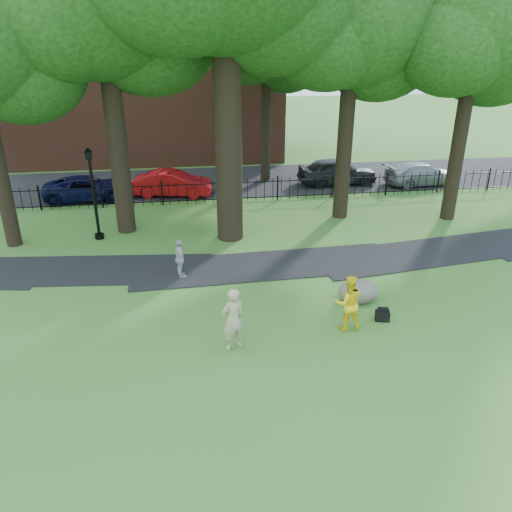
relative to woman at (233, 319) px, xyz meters
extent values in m
plane|color=#3A6F27|center=(0.73, 1.32, -0.93)|extent=(120.00, 120.00, 0.00)
cube|color=black|center=(1.73, 5.22, -0.93)|extent=(36.07, 3.85, 0.03)
cube|color=black|center=(0.73, 17.32, -0.93)|extent=(80.00, 7.00, 0.02)
cube|color=black|center=(0.73, 13.32, 0.09)|extent=(44.00, 0.04, 0.04)
cube|color=black|center=(0.73, 13.32, -0.75)|extent=(44.00, 0.04, 0.04)
cube|color=brown|center=(-3.27, 25.32, 5.07)|extent=(18.00, 8.00, 12.00)
cylinder|color=black|center=(0.73, 8.32, 4.32)|extent=(1.10, 1.10, 10.50)
ellipsoid|color=black|center=(-6.92, 9.57, 5.89)|extent=(4.80, 4.80, 4.08)
cylinder|color=black|center=(-3.77, 9.82, 3.62)|extent=(0.80, 0.80, 9.10)
ellipsoid|color=black|center=(-2.15, 10.72, 7.13)|extent=(5.76, 5.76, 4.90)
ellipsoid|color=black|center=(-5.21, 9.10, 7.65)|extent=(5.40, 5.40, 4.59)
cylinder|color=black|center=(6.23, 10.32, 3.27)|extent=(0.70, 0.70, 8.40)
ellipsoid|color=black|center=(6.23, 10.32, 7.71)|extent=(6.60, 6.60, 5.61)
ellipsoid|color=black|center=(7.72, 11.14, 6.51)|extent=(5.28, 5.28, 4.49)
ellipsoid|color=black|center=(4.91, 9.66, 6.99)|extent=(4.95, 4.95, 4.21)
cylinder|color=black|center=(11.23, 9.32, 3.10)|extent=(0.64, 0.64, 8.05)
ellipsoid|color=black|center=(11.23, 9.32, 7.35)|extent=(6.20, 6.20, 5.27)
ellipsoid|color=black|center=(12.63, 10.09, 6.20)|extent=(4.96, 4.96, 4.22)
ellipsoid|color=black|center=(9.99, 8.70, 6.66)|extent=(4.65, 4.65, 3.95)
imported|color=tan|center=(0.00, 0.00, 0.00)|extent=(0.80, 0.67, 1.85)
imported|color=yellow|center=(3.44, 0.54, -0.06)|extent=(0.87, 0.70, 1.72)
imported|color=#B3B3B8|center=(-1.42, 4.72, -0.20)|extent=(0.50, 0.90, 1.46)
ellipsoid|color=#656054|center=(4.33, 2.12, -0.54)|extent=(1.34, 1.02, 0.78)
cylinder|color=black|center=(-4.85, 9.00, 0.80)|extent=(0.13, 0.13, 3.45)
cylinder|color=black|center=(-4.85, 9.00, -0.82)|extent=(0.39, 0.39, 0.22)
cube|color=black|center=(-4.85, 9.00, 2.68)|extent=(0.25, 0.25, 0.32)
cone|color=black|center=(-4.85, 9.00, 2.90)|extent=(0.34, 0.34, 0.17)
cube|color=black|center=(4.66, 0.81, -0.77)|extent=(0.47, 0.35, 0.32)
cube|color=maroon|center=(4.43, 2.61, -0.79)|extent=(0.46, 0.38, 0.27)
imported|color=#B30D11|center=(-1.73, 14.88, -0.24)|extent=(4.37, 2.13, 1.38)
imported|color=#0A0F36|center=(-6.21, 14.82, -0.30)|extent=(4.61, 2.34, 1.25)
imported|color=black|center=(7.73, 15.84, -0.15)|extent=(4.60, 1.97, 1.55)
imported|color=gray|center=(12.56, 15.02, -0.29)|extent=(4.54, 2.15, 1.28)
camera|label=1|loc=(-1.07, -11.69, 7.09)|focal=35.00mm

